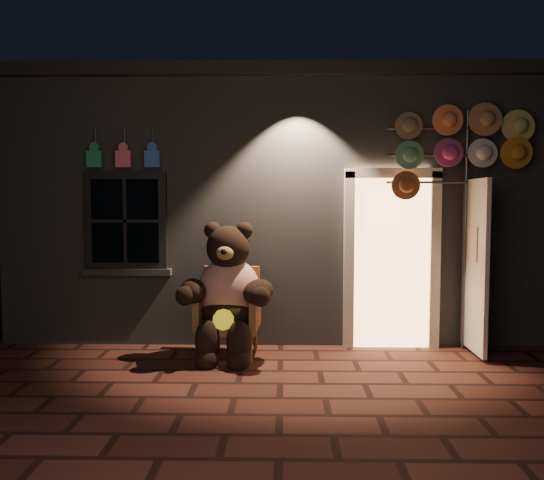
{
  "coord_description": "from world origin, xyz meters",
  "views": [
    {
      "loc": [
        0.03,
        -5.56,
        1.81
      ],
      "look_at": [
        -0.1,
        1.0,
        1.35
      ],
      "focal_mm": 38.0,
      "sensor_mm": 36.0,
      "label": 1
    }
  ],
  "objects": [
    {
      "name": "shop_building",
      "position": [
        0.0,
        3.99,
        1.74
      ],
      "size": [
        7.3,
        5.95,
        3.51
      ],
      "color": "slate",
      "rests_on": "ground"
    },
    {
      "name": "ground",
      "position": [
        0.0,
        0.0,
        0.0
      ],
      "size": [
        60.0,
        60.0,
        0.0
      ],
      "primitive_type": "plane",
      "color": "#562921",
      "rests_on": "ground"
    },
    {
      "name": "wicker_armchair",
      "position": [
        -0.6,
        1.03,
        0.51
      ],
      "size": [
        0.74,
        0.67,
        1.02
      ],
      "rotation": [
        0.0,
        0.0,
        -0.06
      ],
      "color": "olive",
      "rests_on": "ground"
    },
    {
      "name": "hat_rack",
      "position": [
        2.07,
        1.28,
        2.42
      ],
      "size": [
        1.7,
        0.22,
        2.89
      ],
      "color": "#59595E",
      "rests_on": "ground"
    },
    {
      "name": "teddy_bear",
      "position": [
        -0.6,
        0.9,
        0.75
      ],
      "size": [
        1.17,
        0.93,
        1.61
      ],
      "rotation": [
        0.0,
        0.0,
        -0.06
      ],
      "color": "red",
      "rests_on": "ground"
    }
  ]
}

